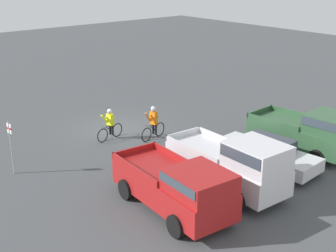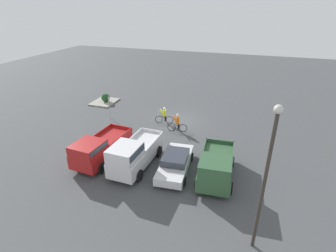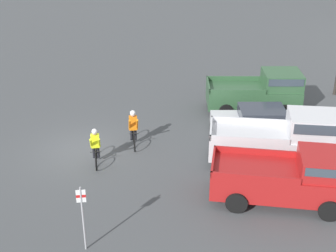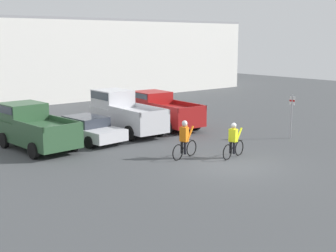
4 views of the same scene
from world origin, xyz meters
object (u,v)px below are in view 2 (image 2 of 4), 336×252
pickup_truck_0 (216,166)px  pickup_truck_2 (99,148)px  cyclist_1 (178,123)px  lamppost (266,173)px  sedan_0 (175,162)px  cyclist_0 (164,115)px  fire_lane_sign (109,106)px  pickup_truck_1 (134,154)px  shrub (106,98)px

pickup_truck_0 → pickup_truck_2: 8.47m
cyclist_1 → lamppost: 13.33m
sedan_0 → cyclist_0: bearing=-65.4°
pickup_truck_0 → fire_lane_sign: fire_lane_sign is taller
sedan_0 → cyclist_1: (1.62, -5.98, 0.20)m
fire_lane_sign → lamppost: bearing=141.5°
pickup_truck_1 → shrub: bearing=-51.4°
cyclist_1 → lamppost: (-7.02, 10.81, 3.38)m
sedan_0 → pickup_truck_0: bearing=175.0°
cyclist_1 → fire_lane_sign: (7.25, -0.56, 0.57)m
pickup_truck_0 → cyclist_0: pickup_truck_0 is taller
cyclist_1 → lamppost: size_ratio=0.24×
cyclist_0 → pickup_truck_1: bearing=93.9°
pickup_truck_2 → fire_lane_sign: size_ratio=2.25×
pickup_truck_2 → cyclist_0: (-2.26, -7.92, -0.28)m
pickup_truck_0 → lamppost: 6.13m
cyclist_1 → sedan_0: bearing=105.2°
pickup_truck_2 → lamppost: size_ratio=0.74×
cyclist_0 → shrub: (8.39, -3.18, -0.17)m
pickup_truck_2 → fire_lane_sign: bearing=-65.5°
fire_lane_sign → lamppost: (-14.28, 11.36, 2.81)m
pickup_truck_0 → fire_lane_sign: 13.53m
pickup_truck_0 → sedan_0: bearing=-5.0°
sedan_0 → fire_lane_sign: 11.04m
sedan_0 → pickup_truck_1: bearing=13.5°
pickup_truck_0 → cyclist_0: (6.20, -7.60, -0.30)m
pickup_truck_0 → shrub: bearing=-36.5°
pickup_truck_0 → lamppost: bearing=119.3°
sedan_0 → cyclist_1: size_ratio=2.75×
pickup_truck_1 → lamppost: lamppost is taller
cyclist_0 → cyclist_1: 2.23m
cyclist_0 → cyclist_1: size_ratio=0.99×
sedan_0 → cyclist_0: 8.09m
pickup_truck_0 → cyclist_0: size_ratio=2.84×
pickup_truck_1 → fire_lane_sign: (6.05, -7.21, 0.24)m
sedan_0 → cyclist_0: cyclist_0 is taller
fire_lane_sign → shrub: size_ratio=2.49×
fire_lane_sign → cyclist_0: bearing=-171.5°
pickup_truck_0 → sedan_0: 2.87m
pickup_truck_0 → lamppost: (-2.58, 4.58, 3.14)m
cyclist_1 → fire_lane_sign: size_ratio=0.75×
sedan_0 → shrub: sedan_0 is taller
sedan_0 → cyclist_0: size_ratio=2.79×
lamppost → fire_lane_sign: bearing=-38.5°
sedan_0 → lamppost: 8.08m
pickup_truck_1 → shrub: size_ratio=5.67×
pickup_truck_0 → cyclist_1: size_ratio=2.80×
pickup_truck_1 → cyclist_1: pickup_truck_1 is taller
fire_lane_sign → shrub: fire_lane_sign is taller
pickup_truck_2 → cyclist_0: bearing=-105.9°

